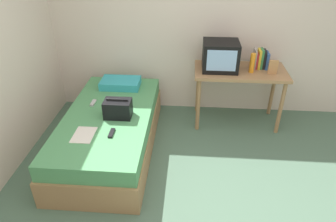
# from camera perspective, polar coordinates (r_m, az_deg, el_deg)

# --- Properties ---
(ground_plane) EXTENTS (8.00, 8.00, 0.00)m
(ground_plane) POSITION_cam_1_polar(r_m,az_deg,el_deg) (3.13, 4.18, -17.30)
(ground_plane) COLOR #4C6B56
(wall_back) EXTENTS (5.20, 0.10, 2.60)m
(wall_back) POSITION_cam_1_polar(r_m,az_deg,el_deg) (4.22, 5.27, 16.66)
(wall_back) COLOR beige
(wall_back) RESTS_ON ground
(bed) EXTENTS (1.00, 2.00, 0.50)m
(bed) POSITION_cam_1_polar(r_m,az_deg,el_deg) (3.73, -10.65, -3.70)
(bed) COLOR #9E754C
(bed) RESTS_ON ground
(desk) EXTENTS (1.16, 0.60, 0.77)m
(desk) POSITION_cam_1_polar(r_m,az_deg,el_deg) (4.09, 13.14, 6.17)
(desk) COLOR #9E754C
(desk) RESTS_ON ground
(tv) EXTENTS (0.44, 0.39, 0.36)m
(tv) POSITION_cam_1_polar(r_m,az_deg,el_deg) (3.95, 9.69, 10.05)
(tv) COLOR black
(tv) RESTS_ON desk
(water_bottle) EXTENTS (0.06, 0.06, 0.25)m
(water_bottle) POSITION_cam_1_polar(r_m,az_deg,el_deg) (3.97, 15.35, 8.58)
(water_bottle) COLOR orange
(water_bottle) RESTS_ON desk
(book_row) EXTENTS (0.18, 0.17, 0.25)m
(book_row) POSITION_cam_1_polar(r_m,az_deg,el_deg) (4.14, 16.80, 9.17)
(book_row) COLOR gray
(book_row) RESTS_ON desk
(picture_frame) EXTENTS (0.11, 0.02, 0.18)m
(picture_frame) POSITION_cam_1_polar(r_m,az_deg,el_deg) (4.01, 18.89, 7.70)
(picture_frame) COLOR #B27F4C
(picture_frame) RESTS_ON desk
(pillow) EXTENTS (0.51, 0.33, 0.10)m
(pillow) POSITION_cam_1_polar(r_m,az_deg,el_deg) (4.16, -8.79, 5.13)
(pillow) COLOR #33A8B7
(pillow) RESTS_ON bed
(handbag) EXTENTS (0.30, 0.20, 0.23)m
(handbag) POSITION_cam_1_polar(r_m,az_deg,el_deg) (3.46, -9.28, 0.44)
(handbag) COLOR black
(handbag) RESTS_ON bed
(magazine) EXTENTS (0.21, 0.29, 0.01)m
(magazine) POSITION_cam_1_polar(r_m,az_deg,el_deg) (3.28, -15.34, -4.28)
(magazine) COLOR white
(magazine) RESTS_ON bed
(remote_dark) EXTENTS (0.04, 0.16, 0.02)m
(remote_dark) POSITION_cam_1_polar(r_m,az_deg,el_deg) (3.23, -10.42, -4.04)
(remote_dark) COLOR black
(remote_dark) RESTS_ON bed
(remote_silver) EXTENTS (0.04, 0.14, 0.02)m
(remote_silver) POSITION_cam_1_polar(r_m,az_deg,el_deg) (3.82, -13.70, 1.47)
(remote_silver) COLOR #B7B7BC
(remote_silver) RESTS_ON bed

